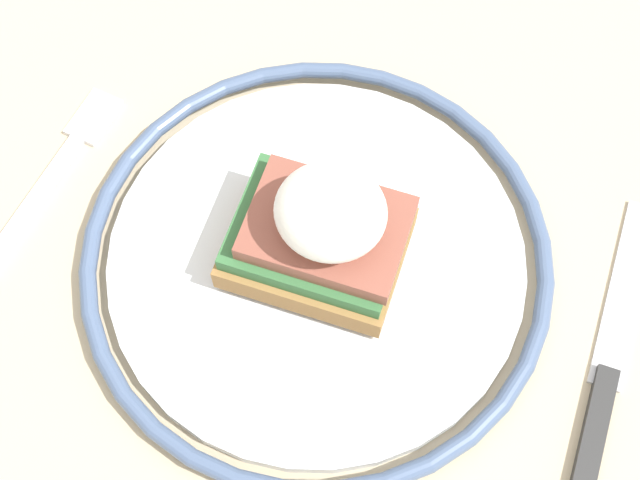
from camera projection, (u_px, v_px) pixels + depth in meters
dining_table at (314, 335)px, 0.61m from camera, size 1.11×0.81×0.72m
plate at (320, 260)px, 0.51m from camera, size 0.27×0.27×0.02m
sandwich at (323, 231)px, 0.47m from camera, size 0.10×0.07×0.08m
fork at (56, 170)px, 0.54m from camera, size 0.03×0.14×0.00m
knife at (606, 378)px, 0.48m from camera, size 0.02×0.19×0.01m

